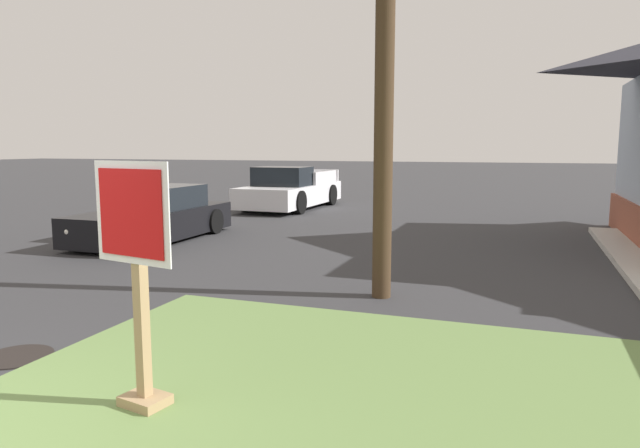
# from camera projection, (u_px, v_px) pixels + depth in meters

# --- Properties ---
(grass_corner_patch) EXTENTS (5.96, 5.87, 0.08)m
(grass_corner_patch) POSITION_uv_depth(u_px,v_px,m) (309.00, 429.00, 4.29)
(grass_corner_patch) COLOR #668447
(grass_corner_patch) RESTS_ON ground
(stop_sign) EXTENTS (0.78, 0.34, 1.97)m
(stop_sign) POSITION_uv_depth(u_px,v_px,m) (138.00, 288.00, 4.45)
(stop_sign) COLOR #A3845B
(stop_sign) RESTS_ON grass_corner_patch
(manhole_cover) EXTENTS (0.70, 0.70, 0.02)m
(manhole_cover) POSITION_uv_depth(u_px,v_px,m) (17.00, 357.00, 5.85)
(manhole_cover) COLOR black
(manhole_cover) RESTS_ON ground
(parked_sedan_black) EXTENTS (1.94, 4.36, 1.25)m
(parked_sedan_black) POSITION_uv_depth(u_px,v_px,m) (154.00, 217.00, 13.19)
(parked_sedan_black) COLOR black
(parked_sedan_black) RESTS_ON ground
(pickup_truck_white) EXTENTS (2.20, 5.19, 1.48)m
(pickup_truck_white) POSITION_uv_depth(u_px,v_px,m) (290.00, 191.00, 19.90)
(pickup_truck_white) COLOR silver
(pickup_truck_white) RESTS_ON ground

